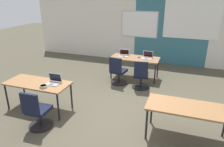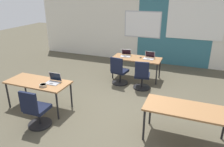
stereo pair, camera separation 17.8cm
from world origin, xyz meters
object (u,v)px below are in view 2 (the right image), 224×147
object	(u,v)px
chair_far_left	(119,73)
desk_near_right	(186,111)
chair_near_left_inner	(36,112)
desk_far_center	(137,60)
chair_far_right	(142,77)
laptop_near_left_inner	(53,81)
mouse_far_right	(141,57)
laptop_far_right	(149,57)
snack_bowl	(43,85)
laptop_far_left	(126,55)
desk_near_left	(38,84)

from	to	relation	value
chair_far_left	desk_near_right	bearing A→B (deg)	143.69
chair_far_left	chair_near_left_inner	xyz separation A→B (m)	(-0.89, -2.83, 0.00)
desk_near_right	desk_far_center	world-z (taller)	same
chair_far_right	laptop_near_left_inner	world-z (taller)	laptop_near_left_inner
desk_near_right	chair_far_left	xyz separation A→B (m)	(-2.12, 2.11, -0.28)
desk_near_right	chair_far_left	distance (m)	3.01
mouse_far_right	laptop_near_left_inner	size ratio (longest dim) A/B	0.32
desk_far_center	chair_far_left	size ratio (longest dim) A/B	1.74
laptop_far_right	desk_far_center	bearing A→B (deg)	-167.36
mouse_far_right	chair_far_left	xyz separation A→B (m)	(-0.50, -0.73, -0.36)
chair_far_left	snack_bowl	size ratio (longest dim) A/B	5.18
mouse_far_right	snack_bowl	xyz separation A→B (m)	(-1.56, -3.04, 0.02)
chair_near_left_inner	snack_bowl	size ratio (longest dim) A/B	5.18
chair_far_right	laptop_far_left	distance (m)	1.23
desk_near_right	laptop_near_left_inner	bearing A→B (deg)	178.47
desk_near_left	snack_bowl	world-z (taller)	snack_bowl
chair_far_left	chair_near_left_inner	world-z (taller)	same
desk_near_left	desk_far_center	world-z (taller)	same
chair_far_right	snack_bowl	xyz separation A→B (m)	(-1.82, -2.21, 0.38)
chair_far_right	snack_bowl	bearing A→B (deg)	41.72
laptop_far_left	snack_bowl	bearing A→B (deg)	-118.01
mouse_far_right	laptop_far_left	bearing A→B (deg)	177.48
laptop_far_right	laptop_far_left	world-z (taller)	laptop_far_right
desk_near_left	mouse_far_right	world-z (taller)	mouse_far_right
chair_near_left_inner	laptop_far_left	bearing A→B (deg)	-105.40
desk_near_right	chair_near_left_inner	bearing A→B (deg)	-166.57
chair_far_left	laptop_near_left_inner	size ratio (longest dim) A/B	2.72
desk_near_left	mouse_far_right	bearing A→B (deg)	56.58
chair_far_left	chair_near_left_inner	size ratio (longest dim) A/B	1.00
laptop_near_left_inner	chair_near_left_inner	xyz separation A→B (m)	(0.08, -0.80, -0.39)
chair_far_right	snack_bowl	world-z (taller)	chair_far_right
desk_far_center	laptop_far_right	distance (m)	0.42
laptop_far_right	chair_far_left	xyz separation A→B (m)	(-0.77, -0.75, -0.39)
mouse_far_right	chair_far_left	size ratio (longest dim) A/B	0.12
desk_near_left	desk_far_center	bearing A→B (deg)	57.99
laptop_far_right	mouse_far_right	size ratio (longest dim) A/B	3.23
laptop_far_right	chair_far_right	size ratio (longest dim) A/B	0.38
laptop_far_left	laptop_near_left_inner	bearing A→B (deg)	-118.11
desk_near_left	laptop_far_left	distance (m)	3.17
laptop_far_right	laptop_near_left_inner	distance (m)	3.28
desk_near_left	desk_near_right	bearing A→B (deg)	0.00
laptop_far_right	snack_bowl	distance (m)	3.56
laptop_far_right	mouse_far_right	world-z (taller)	laptop_far_right
snack_bowl	chair_far_left	bearing A→B (deg)	65.36
desk_near_left	chair_far_right	bearing A→B (deg)	43.24
laptop_near_left_inner	desk_near_right	bearing A→B (deg)	-3.26
desk_near_right	laptop_far_left	world-z (taller)	laptop_far_left
desk_far_center	chair_far_right	xyz separation A→B (m)	(0.39, -0.79, -0.28)
chair_near_left_inner	laptop_near_left_inner	bearing A→B (deg)	-85.97
desk_near_left	desk_far_center	xyz separation A→B (m)	(1.75, 2.80, 0.00)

